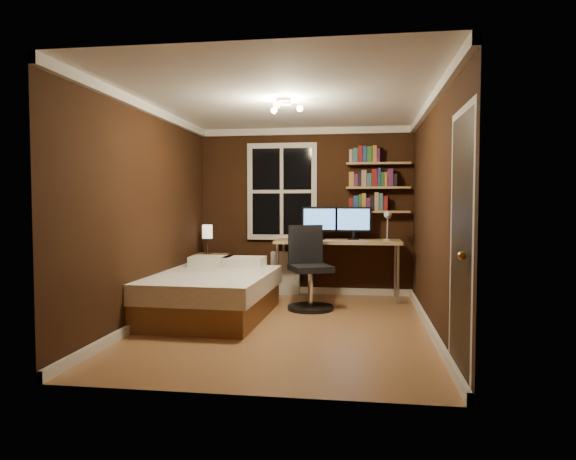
# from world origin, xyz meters

# --- Properties ---
(floor) EXTENTS (4.20, 4.20, 0.00)m
(floor) POSITION_xyz_m (0.00, 0.00, 0.00)
(floor) COLOR #95603B
(floor) RESTS_ON ground
(wall_back) EXTENTS (3.20, 0.04, 2.50)m
(wall_back) POSITION_xyz_m (0.00, 2.10, 1.25)
(wall_back) COLOR black
(wall_back) RESTS_ON ground
(wall_left) EXTENTS (0.04, 4.20, 2.50)m
(wall_left) POSITION_xyz_m (-1.60, 0.00, 1.25)
(wall_left) COLOR black
(wall_left) RESTS_ON ground
(wall_right) EXTENTS (0.04, 4.20, 2.50)m
(wall_right) POSITION_xyz_m (1.60, 0.00, 1.25)
(wall_right) COLOR black
(wall_right) RESTS_ON ground
(ceiling) EXTENTS (3.20, 4.20, 0.02)m
(ceiling) POSITION_xyz_m (0.00, 0.00, 2.50)
(ceiling) COLOR white
(ceiling) RESTS_ON wall_back
(window) EXTENTS (1.06, 0.06, 1.46)m
(window) POSITION_xyz_m (-0.35, 2.06, 1.55)
(window) COLOR silver
(window) RESTS_ON wall_back
(door) EXTENTS (0.03, 0.82, 2.05)m
(door) POSITION_xyz_m (1.59, -1.55, 1.02)
(door) COLOR black
(door) RESTS_ON ground
(door_knob) EXTENTS (0.06, 0.06, 0.06)m
(door_knob) POSITION_xyz_m (1.55, -1.85, 1.00)
(door_knob) COLOR gold
(door_knob) RESTS_ON door
(ceiling_fixture) EXTENTS (0.44, 0.44, 0.18)m
(ceiling_fixture) POSITION_xyz_m (0.00, -0.10, 2.40)
(ceiling_fixture) COLOR beige
(ceiling_fixture) RESTS_ON ceiling
(bookshelf_lower) EXTENTS (0.92, 0.22, 0.03)m
(bookshelf_lower) POSITION_xyz_m (1.08, 1.98, 1.25)
(bookshelf_lower) COLOR tan
(bookshelf_lower) RESTS_ON wall_back
(books_row_lower) EXTENTS (0.54, 0.16, 0.23)m
(books_row_lower) POSITION_xyz_m (1.08, 1.98, 1.38)
(books_row_lower) COLOR maroon
(books_row_lower) RESTS_ON bookshelf_lower
(bookshelf_middle) EXTENTS (0.92, 0.22, 0.03)m
(bookshelf_middle) POSITION_xyz_m (1.08, 1.98, 1.60)
(bookshelf_middle) COLOR tan
(bookshelf_middle) RESTS_ON wall_back
(books_row_middle) EXTENTS (0.66, 0.16, 0.23)m
(books_row_middle) POSITION_xyz_m (1.08, 1.98, 1.73)
(books_row_middle) COLOR navy
(books_row_middle) RESTS_ON bookshelf_middle
(bookshelf_upper) EXTENTS (0.92, 0.22, 0.03)m
(bookshelf_upper) POSITION_xyz_m (1.08, 1.98, 1.95)
(bookshelf_upper) COLOR tan
(bookshelf_upper) RESTS_ON wall_back
(books_row_upper) EXTENTS (0.42, 0.16, 0.23)m
(books_row_upper) POSITION_xyz_m (1.08, 1.98, 2.08)
(books_row_upper) COLOR #2B5C27
(books_row_upper) RESTS_ON bookshelf_upper
(bed) EXTENTS (1.46, 1.99, 0.66)m
(bed) POSITION_xyz_m (-0.96, 0.34, 0.28)
(bed) COLOR brown
(bed) RESTS_ON ground
(nightstand) EXTENTS (0.55, 0.55, 0.62)m
(nightstand) POSITION_xyz_m (-1.41, 1.68, 0.31)
(nightstand) COLOR brown
(nightstand) RESTS_ON ground
(bedside_lamp) EXTENTS (0.15, 0.15, 0.43)m
(bedside_lamp) POSITION_xyz_m (-1.41, 1.68, 0.84)
(bedside_lamp) COLOR beige
(bedside_lamp) RESTS_ON nightstand
(radiator) EXTENTS (0.43, 0.15, 0.64)m
(radiator) POSITION_xyz_m (-0.28, 1.99, 0.32)
(radiator) COLOR silver
(radiator) RESTS_ON ground
(desk) EXTENTS (1.79, 0.67, 0.85)m
(desk) POSITION_xyz_m (0.51, 1.75, 0.79)
(desk) COLOR tan
(desk) RESTS_ON ground
(monitor_left) EXTENTS (0.51, 0.12, 0.47)m
(monitor_left) POSITION_xyz_m (0.24, 1.83, 1.08)
(monitor_left) COLOR black
(monitor_left) RESTS_ON desk
(monitor_right) EXTENTS (0.51, 0.12, 0.47)m
(monitor_right) POSITION_xyz_m (0.73, 1.83, 1.08)
(monitor_right) COLOR black
(monitor_right) RESTS_ON desk
(desk_lamp) EXTENTS (0.14, 0.32, 0.44)m
(desk_lamp) POSITION_xyz_m (1.20, 1.58, 1.07)
(desk_lamp) COLOR silver
(desk_lamp) RESTS_ON desk
(office_chair) EXTENTS (0.64, 0.64, 1.09)m
(office_chair) POSITION_xyz_m (0.18, 0.97, 0.42)
(office_chair) COLOR black
(office_chair) RESTS_ON ground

